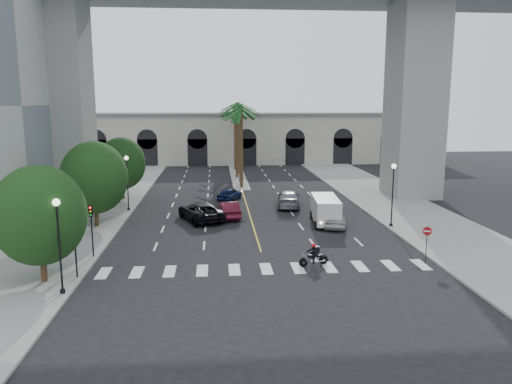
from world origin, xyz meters
The scene contains 30 objects.
ground centered at (0.00, 0.00, 0.00)m, with size 140.00×140.00×0.00m, color black.
sidewalk_left centered at (-15.00, 15.00, 0.07)m, with size 8.00×100.00×0.15m, color gray.
sidewalk_right centered at (15.00, 15.00, 0.07)m, with size 8.00×100.00×0.15m, color gray.
median centered at (0.00, 38.00, 0.10)m, with size 2.00×24.00×0.20m, color gray.
pier_building centered at (0.00, 55.00, 4.27)m, with size 71.00×10.50×8.50m.
bridge centered at (3.42, 22.00, 18.51)m, with size 75.00×13.00×26.00m.
palm_a centered at (0.00, 28.00, 9.10)m, with size 3.20×3.20×10.30m.
palm_b centered at (0.10, 32.00, 9.37)m, with size 3.20×3.20×10.60m.
palm_c centered at (-0.20, 36.00, 8.91)m, with size 3.20×3.20×10.10m.
palm_d centered at (0.15, 40.00, 9.65)m, with size 3.20×3.20×10.90m.
palm_e centered at (-0.10, 44.00, 9.19)m, with size 3.20×3.20×10.40m.
palm_f centered at (0.20, 48.00, 9.46)m, with size 3.20×3.20×10.70m.
street_tree_near centered at (-13.00, -3.00, 4.02)m, with size 5.20×5.20×6.89m.
street_tree_mid centered at (-13.00, 10.00, 4.21)m, with size 5.44×5.44×7.21m.
street_tree_far centered at (-13.00, 22.00, 3.90)m, with size 5.04×5.04×6.68m.
lamp_post_left_near centered at (-11.40, -5.00, 3.22)m, with size 0.40×0.40×5.35m.
lamp_post_left_far centered at (-11.40, 16.00, 3.22)m, with size 0.40×0.40×5.35m.
lamp_post_right centered at (11.40, 8.00, 3.22)m, with size 0.40×0.40×5.35m.
traffic_signal_near centered at (-11.30, -2.50, 2.51)m, with size 0.25×0.18×3.65m.
traffic_signal_far centered at (-11.30, 1.50, 2.51)m, with size 0.25×0.18×3.65m.
motorcycle_rider centered at (3.13, -1.12, 0.67)m, with size 1.99×0.78×1.48m.
car_a centered at (6.83, 8.73, 0.76)m, with size 1.79×4.45×1.52m, color #AFB0B4.
car_b centered at (-1.99, 12.73, 0.75)m, with size 1.59×4.56×1.50m, color #4E0F1E.
car_c centered at (-4.47, 11.85, 0.82)m, with size 2.71×5.88×1.63m, color black.
car_d centered at (4.14, 17.01, 0.82)m, with size 2.29×5.62×1.63m, color slate.
car_e centered at (-1.66, 20.91, 0.68)m, with size 1.61×3.99×1.36m, color #0E1B45.
cargo_van centered at (6.23, 9.76, 1.28)m, with size 2.55×5.53×2.29m.
pedestrian_a centered at (-14.78, 2.55, 1.09)m, with size 0.69×0.45×1.88m, color black.
pedestrian_b centered at (-17.01, 5.90, 1.13)m, with size 0.95×0.74×1.95m, color black.
do_not_enter_sign centered at (10.50, -1.04, 1.73)m, with size 0.56×0.21×2.38m.
Camera 1 is at (-3.06, -31.25, 10.31)m, focal length 35.00 mm.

